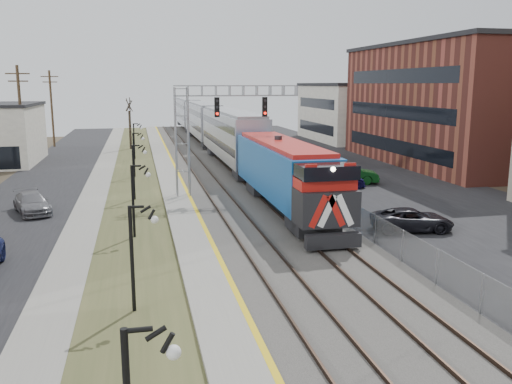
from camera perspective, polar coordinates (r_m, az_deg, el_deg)
name	(u,v)px	position (r m, az deg, el deg)	size (l,w,h in m)	color
street_west	(41,186)	(47.50, -21.71, 0.54)	(7.00, 120.00, 0.04)	black
sidewalk	(98,184)	(46.96, -16.29, 0.80)	(2.00, 120.00, 0.08)	gray
grass_median	(135,183)	(46.84, -12.63, 0.95)	(4.00, 120.00, 0.06)	#404726
platform	(171,180)	(46.90, -8.97, 1.21)	(2.00, 120.00, 0.24)	gray
ballast_bed	(228,179)	(47.44, -2.93, 1.42)	(8.00, 120.00, 0.20)	#595651
parking_lot	(357,175)	(50.79, 10.55, 1.81)	(16.00, 120.00, 0.04)	black
platform_edge	(181,179)	(46.93, -7.90, 1.40)	(0.24, 120.00, 0.01)	gold
track_near	(206,177)	(47.13, -5.33, 1.54)	(1.58, 120.00, 0.15)	#2D2119
track_far	(245,176)	(47.68, -1.16, 1.70)	(1.58, 120.00, 0.15)	#2D2119
train	(211,127)	(69.28, -4.79, 6.86)	(3.00, 85.85, 5.33)	#13519A
signal_gantry	(206,121)	(39.50, -5.34, 7.43)	(9.00, 1.07, 8.15)	gray
lampposts	(133,201)	(30.06, -12.81, -0.92)	(0.14, 62.14, 4.00)	black
fence	(275,169)	(48.18, 2.00, 2.42)	(0.04, 120.00, 1.60)	gray
bare_trees	(32,149)	(51.14, -22.53, 4.24)	(12.30, 42.30, 5.95)	#382D23
car_lot_c	(412,220)	(31.95, 16.09, -2.88)	(2.12, 4.59, 1.28)	black
car_lot_d	(337,180)	(43.44, 8.49, 1.21)	(1.98, 4.86, 1.41)	navy
car_lot_e	(320,171)	(48.05, 6.71, 2.22)	(1.67, 4.14, 1.41)	gray
car_lot_f	(349,174)	(45.98, 9.78, 1.83)	(1.68, 4.81, 1.59)	#0C3C12
car_street_b	(32,204)	(37.75, -22.51, -1.14)	(1.83, 4.49, 1.30)	slate
car_lot_g	(293,154)	(58.88, 3.90, 3.99)	(2.56, 5.55, 1.54)	slate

